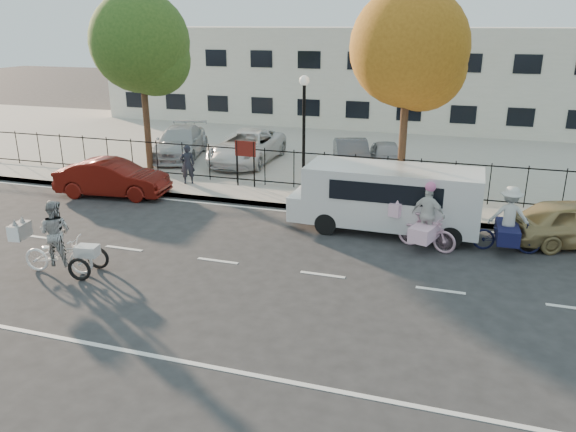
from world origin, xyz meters
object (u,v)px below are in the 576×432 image
at_px(unicorn_bike, 426,225).
at_px(lot_car_a, 180,142).
at_px(pedestrian, 187,164).
at_px(lot_car_c, 352,155).
at_px(zebra_trike, 57,245).
at_px(lot_car_b, 247,147).
at_px(lamppost, 304,114).
at_px(white_van, 388,197).
at_px(red_sedan, 113,178).
at_px(bull_bike, 507,226).
at_px(lot_car_d, 387,156).

height_order(unicorn_bike, lot_car_a, unicorn_bike).
xyz_separation_m(pedestrian, lot_car_c, (5.78, 4.18, -0.14)).
bearing_deg(lot_car_c, zebra_trike, -129.93).
relative_size(zebra_trike, lot_car_b, 0.45).
bearing_deg(lamppost, white_van, -39.65).
bearing_deg(lot_car_b, red_sedan, -117.19).
height_order(lot_car_b, lot_car_c, lot_car_b).
relative_size(unicorn_bike, bull_bike, 0.99).
height_order(white_van, lot_car_d, white_van).
height_order(unicorn_bike, lot_car_b, unicorn_bike).
relative_size(lot_car_a, lot_car_c, 1.25).
xyz_separation_m(unicorn_bike, lot_car_d, (-2.38, 8.65, -0.02)).
xyz_separation_m(unicorn_bike, white_van, (-1.27, 1.17, 0.39)).
bearing_deg(lot_car_d, pedestrian, -159.71).
bearing_deg(zebra_trike, pedestrian, -4.49).
relative_size(zebra_trike, bull_bike, 1.12).
distance_m(white_van, lot_car_a, 12.79).
distance_m(unicorn_bike, lot_car_b, 11.76).
distance_m(lamppost, pedestrian, 5.20).
relative_size(zebra_trike, unicorn_bike, 1.13).
xyz_separation_m(zebra_trike, lot_car_d, (6.66, 13.23, -0.04)).
relative_size(bull_bike, red_sedan, 0.49).
height_order(lot_car_a, lot_car_b, lot_car_b).
bearing_deg(white_van, lamppost, 141.06).
bearing_deg(lot_car_c, lot_car_a, 163.11).
xyz_separation_m(zebra_trike, lot_car_c, (5.22, 12.59, 0.02)).
xyz_separation_m(zebra_trike, unicorn_bike, (9.04, 4.58, -0.02)).
bearing_deg(red_sedan, lot_car_b, -34.20).
xyz_separation_m(lamppost, zebra_trike, (-4.15, -8.75, -2.34)).
relative_size(unicorn_bike, red_sedan, 0.49).
relative_size(zebra_trike, white_van, 0.40).
height_order(lot_car_b, lot_car_d, lot_car_b).
xyz_separation_m(red_sedan, lot_car_d, (9.36, 6.78, 0.04)).
height_order(lamppost, unicorn_bike, lamppost).
relative_size(lamppost, lot_car_a, 0.88).
bearing_deg(lamppost, zebra_trike, -115.38).
bearing_deg(unicorn_bike, lot_car_b, 65.80).
distance_m(lot_car_a, lot_car_c, 8.30).
bearing_deg(unicorn_bike, white_van, 65.69).
bearing_deg(bull_bike, lot_car_a, 61.00).
xyz_separation_m(bull_bike, pedestrian, (-11.80, 3.31, 0.16)).
xyz_separation_m(zebra_trike, pedestrian, (-0.56, 8.40, 0.17)).
distance_m(lamppost, white_van, 5.10).
distance_m(pedestrian, lot_car_d, 8.68).
bearing_deg(bull_bike, pedestrian, 72.73).
xyz_separation_m(red_sedan, lot_car_a, (-0.37, 6.07, 0.17)).
relative_size(zebra_trike, pedestrian, 1.48).
xyz_separation_m(lamppost, red_sedan, (-6.86, -2.30, -2.42)).
bearing_deg(red_sedan, lot_car_c, -59.60).
relative_size(unicorn_bike, lot_car_d, 0.60).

